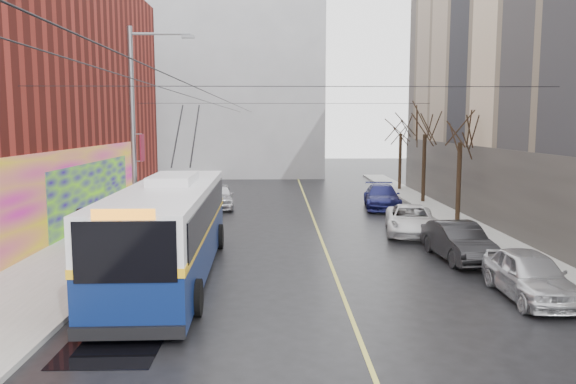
% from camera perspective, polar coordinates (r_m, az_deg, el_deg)
% --- Properties ---
extents(ground, '(140.00, 140.00, 0.00)m').
position_cam_1_polar(ground, '(13.91, 1.00, -14.88)').
color(ground, black).
rests_on(ground, ground).
extents(sidewalk_left, '(4.00, 60.00, 0.15)m').
position_cam_1_polar(sidewalk_left, '(26.50, -17.64, -4.45)').
color(sidewalk_left, gray).
rests_on(sidewalk_left, ground).
extents(sidewalk_right, '(2.00, 60.00, 0.15)m').
position_cam_1_polar(sidewalk_right, '(27.13, 19.41, -4.26)').
color(sidewalk_right, gray).
rests_on(sidewalk_right, ground).
extents(lane_line, '(0.12, 50.00, 0.01)m').
position_cam_1_polar(lane_line, '(27.46, 3.03, -3.88)').
color(lane_line, '#BFB74C').
rests_on(lane_line, ground).
extents(building_far, '(20.50, 12.10, 18.00)m').
position_cam_1_polar(building_far, '(58.27, -6.70, 10.72)').
color(building_far, gray).
rests_on(building_far, ground).
extents(streetlight_pole, '(2.65, 0.60, 9.00)m').
position_cam_1_polar(streetlight_pole, '(23.58, -15.09, 5.94)').
color(streetlight_pole, slate).
rests_on(streetlight_pole, ground).
extents(catenary_wires, '(18.00, 60.00, 0.22)m').
position_cam_1_polar(catenary_wires, '(27.76, -5.45, 9.16)').
color(catenary_wires, black).
extents(tree_near, '(3.20, 3.20, 6.40)m').
position_cam_1_polar(tree_near, '(30.41, 17.14, 6.30)').
color(tree_near, black).
rests_on(tree_near, ground).
extents(tree_mid, '(3.20, 3.20, 6.68)m').
position_cam_1_polar(tree_mid, '(37.13, 13.76, 6.91)').
color(tree_mid, black).
rests_on(tree_mid, ground).
extents(tree_far, '(3.20, 3.20, 6.57)m').
position_cam_1_polar(tree_far, '(43.93, 11.40, 6.81)').
color(tree_far, black).
rests_on(tree_far, ground).
extents(puddle, '(2.27, 2.79, 0.01)m').
position_cam_1_polar(puddle, '(14.28, -17.29, -14.59)').
color(puddle, black).
rests_on(puddle, ground).
extents(pigeons_flying, '(3.91, 2.64, 2.52)m').
position_cam_1_polar(pigeons_flying, '(23.98, -7.34, 11.67)').
color(pigeons_flying, slate).
extents(trolleybus, '(3.21, 12.73, 5.99)m').
position_cam_1_polar(trolleybus, '(19.43, -11.91, -3.58)').
color(trolleybus, '#091848').
rests_on(trolleybus, ground).
extents(parked_car_a, '(1.75, 4.25, 1.44)m').
position_cam_1_polar(parked_car_a, '(18.26, 23.35, -7.73)').
color(parked_car_a, silver).
rests_on(parked_car_a, ground).
extents(parked_car_b, '(1.87, 4.44, 1.43)m').
position_cam_1_polar(parked_car_b, '(22.38, 16.92, -4.83)').
color(parked_car_b, black).
rests_on(parked_car_b, ground).
extents(parked_car_c, '(2.99, 5.12, 1.34)m').
position_cam_1_polar(parked_car_c, '(27.02, 12.34, -2.78)').
color(parked_car_c, white).
rests_on(parked_car_c, ground).
extents(parked_car_d, '(2.52, 5.19, 1.45)m').
position_cam_1_polar(parked_car_d, '(34.70, 9.51, -0.48)').
color(parked_car_d, navy).
rests_on(parked_car_d, ground).
extents(following_car, '(2.19, 4.54, 1.49)m').
position_cam_1_polar(following_car, '(34.67, -7.05, -0.41)').
color(following_car, '#BBBBC0').
rests_on(following_car, ground).
extents(pedestrian_a, '(0.51, 0.64, 1.53)m').
position_cam_1_polar(pedestrian_a, '(25.33, -16.98, -3.01)').
color(pedestrian_a, black).
rests_on(pedestrian_a, sidewalk_left).
extents(pedestrian_b, '(0.79, 0.92, 1.65)m').
position_cam_1_polar(pedestrian_b, '(24.11, -20.22, -3.49)').
color(pedestrian_b, black).
rests_on(pedestrian_b, sidewalk_left).
extents(pedestrian_c, '(1.15, 1.12, 1.58)m').
position_cam_1_polar(pedestrian_c, '(26.77, -16.56, -2.42)').
color(pedestrian_c, black).
rests_on(pedestrian_c, sidewalk_left).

